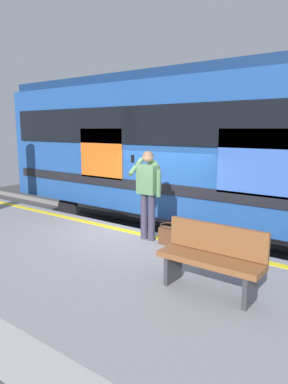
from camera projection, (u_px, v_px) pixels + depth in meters
ground_plane at (144, 267)px, 7.71m from camera, size 25.11×25.11×0.00m
platform at (78, 279)px, 6.12m from camera, size 16.74×3.86×0.86m
safety_line at (135, 233)px, 7.32m from camera, size 16.40×0.16×0.01m
track_rail_near at (179, 246)px, 8.87m from camera, size 21.76×0.08×0.16m
track_rail_far at (205, 233)px, 10.00m from camera, size 21.76×0.08×0.16m
train_carriage at (197, 143)px, 8.94m from camera, size 11.45×2.95×4.21m
passenger at (148, 188)px, 6.74m from camera, size 0.57×0.55×1.74m
handbag at (169, 235)px, 6.57m from camera, size 0.37×0.34×0.39m
bench at (212, 256)px, 4.64m from camera, size 1.41×0.44×0.90m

